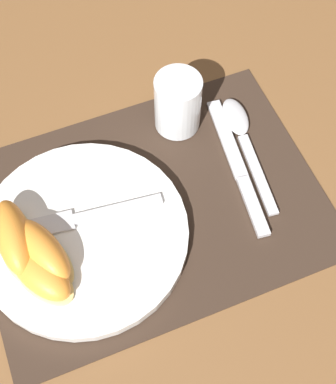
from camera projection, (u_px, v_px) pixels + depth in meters
The scene contains 10 objects.
ground_plane at pixel (151, 206), 0.70m from camera, with size 3.00×3.00×0.00m, color brown.
placemat at pixel (151, 205), 0.70m from camera, with size 0.44×0.33×0.00m.
plate at pixel (84, 235), 0.67m from camera, with size 0.26×0.26×0.02m.
juice_glass at pixel (178, 106), 0.73m from camera, with size 0.06×0.06×0.09m.
knife at pixel (238, 168), 0.72m from camera, with size 0.04×0.22×0.01m.
spoon at pixel (241, 131), 0.75m from camera, with size 0.05×0.19×0.01m.
fork at pixel (80, 218), 0.67m from camera, with size 0.19×0.04×0.00m.
citrus_wedge_0 at pixel (16, 241), 0.64m from camera, with size 0.05×0.11×0.05m.
citrus_wedge_1 at pixel (43, 251), 0.63m from camera, with size 0.08×0.11×0.04m.
citrus_wedge_2 at pixel (40, 273), 0.62m from camera, with size 0.09×0.11×0.03m.
Camera 1 is at (-0.10, -0.31, 0.63)m, focal length 50.00 mm.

